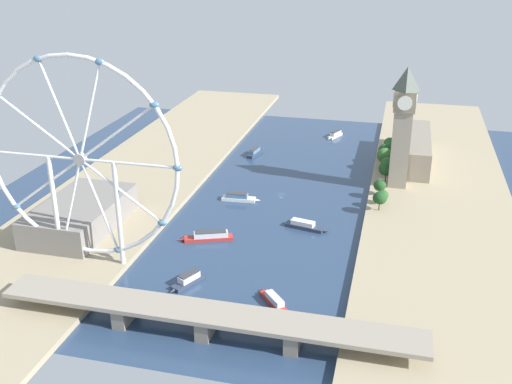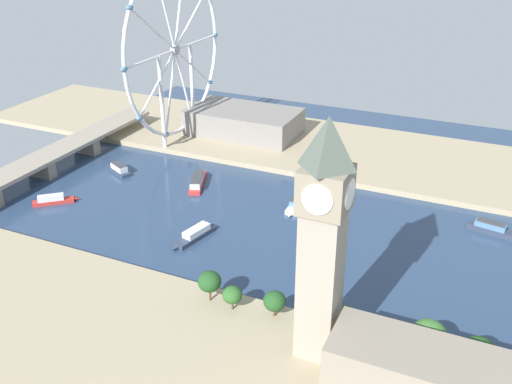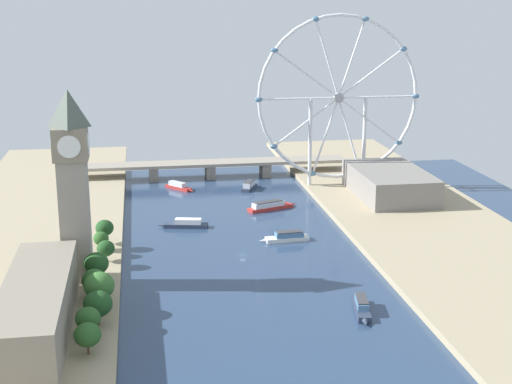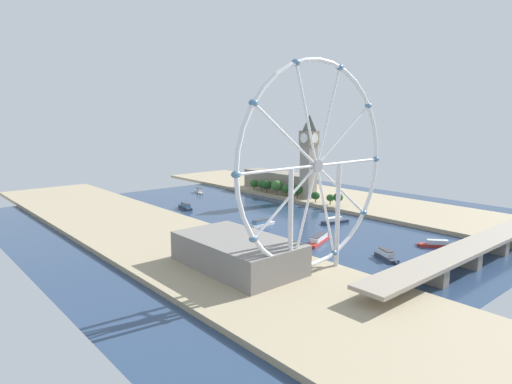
# 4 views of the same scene
# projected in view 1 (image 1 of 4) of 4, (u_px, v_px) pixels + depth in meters

# --- Properties ---
(ground_plane) EXTENTS (373.45, 373.45, 0.00)m
(ground_plane) POSITION_uv_depth(u_px,v_px,m) (282.00, 194.00, 400.38)
(ground_plane) COLOR navy
(riverbank_left) EXTENTS (90.00, 520.00, 3.00)m
(riverbank_left) POSITION_uv_depth(u_px,v_px,m) (440.00, 207.00, 377.24)
(riverbank_left) COLOR tan
(riverbank_left) RESTS_ON ground_plane
(riverbank_right) EXTENTS (90.00, 520.00, 3.00)m
(riverbank_right) POSITION_uv_depth(u_px,v_px,m) (140.00, 178.00, 422.36)
(riverbank_right) COLOR tan
(riverbank_right) RESTS_ON ground_plane
(clock_tower) EXTENTS (14.80, 14.80, 80.20)m
(clock_tower) POSITION_uv_depth(u_px,v_px,m) (403.00, 125.00, 390.71)
(clock_tower) COLOR gray
(clock_tower) RESTS_ON riverbank_left
(parliament_block) EXTENTS (22.00, 88.74, 19.70)m
(parliament_block) POSITION_uv_depth(u_px,v_px,m) (414.00, 149.00, 447.68)
(parliament_block) COLOR gray
(parliament_block) RESTS_ON riverbank_left
(tree_row_embankment) EXTENTS (13.31, 124.34, 14.58)m
(tree_row_embankment) POSITION_uv_depth(u_px,v_px,m) (386.00, 162.00, 426.45)
(tree_row_embankment) COLOR #513823
(tree_row_embankment) RESTS_ON riverbank_left
(ferris_wheel) EXTENTS (104.94, 3.20, 106.11)m
(ferris_wheel) POSITION_uv_depth(u_px,v_px,m) (80.00, 161.00, 291.60)
(ferris_wheel) COLOR silver
(ferris_wheel) RESTS_ON riverbank_right
(riverside_hall) EXTENTS (39.58, 69.34, 15.70)m
(riverside_hall) POSITION_uv_depth(u_px,v_px,m) (81.00, 215.00, 344.14)
(riverside_hall) COLOR gray
(riverside_hall) RESTS_ON riverbank_right
(river_bridge) EXTENTS (185.45, 17.91, 10.91)m
(river_bridge) POSITION_uv_depth(u_px,v_px,m) (207.00, 316.00, 255.67)
(river_bridge) COLOR gray
(river_bridge) RESTS_ON ground_plane
(tour_boat_0) EXTENTS (27.08, 10.42, 4.79)m
(tour_boat_0) POSITION_uv_depth(u_px,v_px,m) (305.00, 225.00, 351.64)
(tour_boat_0) COLOR #2D384C
(tour_boat_0) RESTS_ON ground_plane
(tour_boat_1) EXTENTS (31.13, 15.57, 5.08)m
(tour_boat_1) POSITION_uv_depth(u_px,v_px,m) (209.00, 236.00, 338.54)
(tour_boat_1) COLOR #B22D28
(tour_boat_1) RESTS_ON ground_plane
(tour_boat_2) EXTENTS (25.64, 7.58, 5.02)m
(tour_boat_2) POSITION_uv_depth(u_px,v_px,m) (239.00, 197.00, 389.78)
(tour_boat_2) COLOR white
(tour_boat_2) RESTS_ON ground_plane
(tour_boat_3) EXTENTS (17.61, 19.82, 4.64)m
(tour_boat_3) POSITION_uv_depth(u_px,v_px,m) (274.00, 300.00, 278.71)
(tour_boat_3) COLOR #B22D28
(tour_boat_3) RESTS_ON ground_plane
(tour_boat_4) EXTENTS (8.74, 25.51, 5.63)m
(tour_boat_4) POSITION_uv_depth(u_px,v_px,m) (255.00, 152.00, 473.01)
(tour_boat_4) COLOR #2D384C
(tour_boat_4) RESTS_ON ground_plane
(tour_boat_5) EXTENTS (12.76, 20.99, 5.54)m
(tour_boat_5) POSITION_uv_depth(u_px,v_px,m) (188.00, 280.00, 294.56)
(tour_boat_5) COLOR #2D384C
(tour_boat_5) RESTS_ON ground_plane
(tour_boat_6) EXTENTS (11.31, 21.18, 5.21)m
(tour_boat_6) POSITION_uv_depth(u_px,v_px,m) (335.00, 135.00, 515.80)
(tour_boat_6) COLOR beige
(tour_boat_6) RESTS_ON ground_plane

